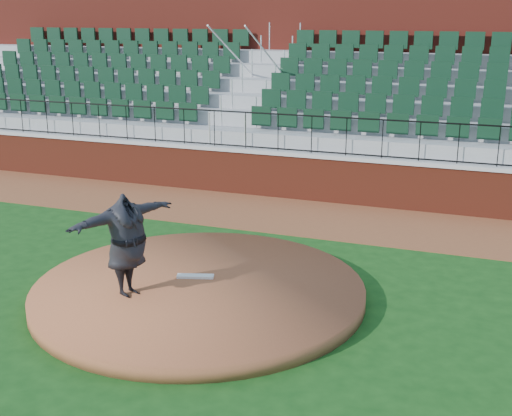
# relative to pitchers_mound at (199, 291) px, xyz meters

# --- Properties ---
(ground) EXTENTS (90.00, 90.00, 0.00)m
(ground) POSITION_rel_pitchers_mound_xyz_m (0.50, 0.10, -0.12)
(ground) COLOR #123F12
(ground) RESTS_ON ground
(warning_track) EXTENTS (34.00, 3.20, 0.01)m
(warning_track) POSITION_rel_pitchers_mound_xyz_m (0.50, 5.50, -0.12)
(warning_track) COLOR brown
(warning_track) RESTS_ON ground
(field_wall) EXTENTS (34.00, 0.35, 1.20)m
(field_wall) POSITION_rel_pitchers_mound_xyz_m (0.50, 7.10, 0.47)
(field_wall) COLOR maroon
(field_wall) RESTS_ON ground
(wall_cap) EXTENTS (34.00, 0.45, 0.10)m
(wall_cap) POSITION_rel_pitchers_mound_xyz_m (0.50, 7.10, 1.12)
(wall_cap) COLOR #B7B7B7
(wall_cap) RESTS_ON field_wall
(wall_railing) EXTENTS (34.00, 0.05, 1.00)m
(wall_railing) POSITION_rel_pitchers_mound_xyz_m (0.50, 7.10, 1.67)
(wall_railing) COLOR black
(wall_railing) RESTS_ON wall_cap
(seating_stands) EXTENTS (34.00, 5.10, 4.60)m
(seating_stands) POSITION_rel_pitchers_mound_xyz_m (0.50, 9.82, 2.18)
(seating_stands) COLOR gray
(seating_stands) RESTS_ON ground
(concourse_wall) EXTENTS (34.00, 0.50, 5.50)m
(concourse_wall) POSITION_rel_pitchers_mound_xyz_m (0.50, 12.62, 2.62)
(concourse_wall) COLOR maroon
(concourse_wall) RESTS_ON ground
(pitchers_mound) EXTENTS (5.95, 5.95, 0.25)m
(pitchers_mound) POSITION_rel_pitchers_mound_xyz_m (0.00, 0.00, 0.00)
(pitchers_mound) COLOR brown
(pitchers_mound) RESTS_ON ground
(pitching_rubber) EXTENTS (0.70, 0.37, 0.05)m
(pitching_rubber) POSITION_rel_pitchers_mound_xyz_m (-0.21, 0.28, 0.15)
(pitching_rubber) COLOR white
(pitching_rubber) RESTS_ON pitchers_mound
(pitcher) EXTENTS (1.30, 2.30, 1.81)m
(pitcher) POSITION_rel_pitchers_mound_xyz_m (-0.94, -0.82, 1.03)
(pitcher) COLOR black
(pitcher) RESTS_ON pitchers_mound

